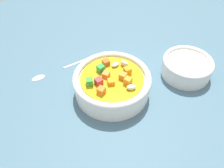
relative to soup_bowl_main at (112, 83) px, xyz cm
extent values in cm
cube|color=#42667A|center=(0.00, 0.00, -4.36)|extent=(140.00, 140.00, 2.00)
cylinder|color=white|center=(0.00, 0.00, -0.86)|extent=(19.80, 19.80, 5.00)
torus|color=white|center=(0.00, 0.00, 2.10)|extent=(20.17, 20.17, 1.56)
cylinder|color=gold|center=(0.00, 0.00, 1.84)|extent=(16.36, 16.36, 0.40)
ellipsoid|color=beige|center=(5.82, 1.76, 2.66)|extent=(2.28, 2.71, 1.25)
cube|color=orange|center=(0.87, 4.14, 2.98)|extent=(1.76, 1.76, 1.88)
cube|color=green|center=(-3.66, -1.12, 2.92)|extent=(1.85, 1.85, 1.77)
ellipsoid|color=beige|center=(-2.00, 5.26, 2.83)|extent=(2.66, 2.15, 1.58)
cube|color=red|center=(0.39, -3.90, 2.82)|extent=(1.77, 1.77, 1.58)
cube|color=#D75A21|center=(-5.15, 1.36, 2.75)|extent=(1.72, 1.72, 1.42)
cube|color=orange|center=(1.61, -1.34, 2.64)|extent=(2.17, 2.17, 1.20)
cube|color=orange|center=(3.87, 2.17, 2.94)|extent=(2.17, 2.17, 1.81)
ellipsoid|color=beige|center=(-3.25, 3.15, 2.52)|extent=(1.86, 2.53, 0.97)
cube|color=orange|center=(-1.21, -1.05, 2.68)|extent=(2.28, 2.28, 1.28)
cube|color=green|center=(-1.00, -5.93, 2.92)|extent=(2.17, 2.17, 1.76)
cube|color=orange|center=(2.92, -4.93, 2.83)|extent=(2.20, 2.20, 1.59)
cube|color=orange|center=(1.68, 2.22, 2.80)|extent=(2.24, 2.24, 1.53)
cylinder|color=silver|center=(-15.59, -0.22, -2.98)|extent=(1.03, 14.48, 0.76)
ellipsoid|color=silver|center=(-15.87, -15.07, -2.90)|extent=(2.23, 3.91, 0.92)
cylinder|color=white|center=(5.58, 21.83, -1.17)|extent=(13.96, 13.96, 4.38)
torus|color=white|center=(5.58, 21.83, 1.30)|extent=(14.10, 14.10, 1.12)
camera|label=1|loc=(34.13, -22.01, 42.52)|focal=36.02mm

